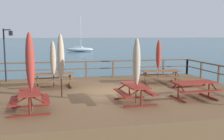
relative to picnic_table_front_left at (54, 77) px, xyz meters
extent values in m
plane|color=#2D5B6B|center=(2.99, -1.73, -1.37)|extent=(600.00, 600.00, 0.00)
cube|color=brown|center=(2.99, -1.73, -0.97)|extent=(13.17, 9.81, 0.81)
cube|color=brown|center=(2.99, 3.03, 0.49)|extent=(12.87, 0.09, 0.08)
cube|color=brown|center=(2.99, 3.03, 0.01)|extent=(12.87, 0.07, 0.06)
cube|color=brown|center=(-1.60, 3.03, -0.04)|extent=(0.10, 0.10, 1.05)
cube|color=brown|center=(0.24, 3.03, -0.04)|extent=(0.10, 0.10, 1.05)
cube|color=brown|center=(2.07, 3.03, -0.04)|extent=(0.10, 0.10, 1.05)
cube|color=brown|center=(3.91, 3.03, -0.04)|extent=(0.10, 0.10, 1.05)
cube|color=brown|center=(5.75, 3.03, -0.04)|extent=(0.10, 0.10, 1.05)
cube|color=brown|center=(7.59, 3.03, -0.04)|extent=(0.10, 0.10, 1.05)
cube|color=brown|center=(9.43, 3.03, -0.04)|extent=(0.10, 0.10, 1.05)
cube|color=brown|center=(9.43, -0.77, -0.04)|extent=(0.10, 0.10, 1.05)
cube|color=brown|center=(9.43, 1.13, -0.04)|extent=(0.10, 0.10, 1.05)
cube|color=brown|center=(9.43, 3.03, -0.04)|extent=(0.10, 0.10, 1.05)
cube|color=brown|center=(0.00, 0.00, 0.18)|extent=(2.14, 0.92, 0.05)
cube|color=brown|center=(0.04, -0.56, -0.12)|extent=(2.11, 0.44, 0.04)
cube|color=brown|center=(-0.04, 0.56, -0.12)|extent=(2.11, 0.44, 0.04)
cube|color=brown|center=(-0.86, -0.07, -0.53)|extent=(0.19, 1.40, 0.06)
cylinder|color=brown|center=(-0.86, -0.07, -0.19)|extent=(0.07, 0.07, 0.74)
cylinder|color=brown|center=(-0.84, -0.35, 0.03)|extent=(0.10, 0.63, 0.37)
cylinder|color=brown|center=(-0.88, 0.21, 0.03)|extent=(0.10, 0.63, 0.37)
cube|color=brown|center=(0.86, 0.07, -0.53)|extent=(0.19, 1.40, 0.06)
cylinder|color=brown|center=(0.86, 0.07, -0.19)|extent=(0.07, 0.07, 0.74)
cylinder|color=brown|center=(0.88, -0.21, 0.03)|extent=(0.10, 0.63, 0.37)
cylinder|color=brown|center=(0.84, 0.35, 0.03)|extent=(0.10, 0.63, 0.37)
cube|color=brown|center=(6.10, -0.05, 0.18)|extent=(2.24, 0.94, 0.05)
cube|color=brown|center=(6.05, -0.61, -0.12)|extent=(2.20, 0.46, 0.04)
cube|color=brown|center=(6.15, 0.51, -0.12)|extent=(2.20, 0.46, 0.04)
cube|color=brown|center=(5.19, 0.02, -0.53)|extent=(0.20, 1.40, 0.06)
cylinder|color=brown|center=(5.19, 0.02, -0.19)|extent=(0.07, 0.07, 0.74)
cylinder|color=brown|center=(5.17, -0.25, 0.03)|extent=(0.11, 0.63, 0.37)
cylinder|color=brown|center=(5.21, 0.30, 0.03)|extent=(0.11, 0.63, 0.37)
cube|color=brown|center=(7.01, -0.13, -0.53)|extent=(0.20, 1.40, 0.06)
cylinder|color=brown|center=(7.01, -0.13, -0.19)|extent=(0.07, 0.07, 0.74)
cylinder|color=brown|center=(6.99, -0.41, 0.03)|extent=(0.11, 0.63, 0.37)
cylinder|color=brown|center=(7.04, 0.15, 0.03)|extent=(0.11, 0.63, 0.37)
cube|color=maroon|center=(-0.84, -4.36, 0.18)|extent=(0.88, 1.66, 0.05)
cube|color=maroon|center=(-0.28, -4.32, -0.12)|extent=(0.40, 1.62, 0.04)
cube|color=maroon|center=(-1.40, -4.40, -0.12)|extent=(0.40, 1.62, 0.04)
cube|color=maroon|center=(-0.79, -4.98, -0.53)|extent=(1.40, 0.19, 0.06)
cylinder|color=maroon|center=(-0.79, -4.98, -0.19)|extent=(0.07, 0.07, 0.74)
cylinder|color=maroon|center=(-0.51, -4.96, 0.03)|extent=(0.63, 0.10, 0.37)
cylinder|color=maroon|center=(-1.07, -5.00, 0.03)|extent=(0.63, 0.10, 0.37)
cube|color=maroon|center=(-0.89, -3.74, -0.53)|extent=(1.40, 0.19, 0.06)
cylinder|color=maroon|center=(-0.89, -3.74, -0.19)|extent=(0.07, 0.07, 0.74)
cylinder|color=maroon|center=(-0.61, -3.72, 0.03)|extent=(0.63, 0.10, 0.37)
cylinder|color=maroon|center=(-1.17, -3.76, 0.03)|extent=(0.63, 0.10, 0.37)
cube|color=maroon|center=(6.14, -3.82, 0.18)|extent=(1.94, 0.84, 0.05)
cube|color=maroon|center=(6.16, -4.38, -0.12)|extent=(1.92, 0.37, 0.04)
cube|color=maroon|center=(6.11, -3.26, -0.12)|extent=(1.92, 0.37, 0.04)
cube|color=maroon|center=(5.36, -3.86, -0.53)|extent=(0.14, 1.40, 0.06)
cylinder|color=maroon|center=(5.36, -3.86, -0.19)|extent=(0.07, 0.07, 0.74)
cylinder|color=maroon|center=(5.38, -4.13, 0.03)|extent=(0.08, 0.63, 0.37)
cylinder|color=maroon|center=(5.35, -3.58, 0.03)|extent=(0.08, 0.63, 0.37)
cube|color=maroon|center=(6.91, -3.79, -0.53)|extent=(0.14, 1.40, 0.06)
cylinder|color=maroon|center=(6.91, -3.79, -0.19)|extent=(0.07, 0.07, 0.74)
cylinder|color=maroon|center=(6.92, -4.07, 0.03)|extent=(0.08, 0.63, 0.37)
cylinder|color=maroon|center=(6.89, -3.51, 0.03)|extent=(0.08, 0.63, 0.37)
cube|color=maroon|center=(3.36, -3.93, 0.18)|extent=(0.87, 1.80, 0.05)
cube|color=maroon|center=(3.91, -3.90, -0.12)|extent=(0.39, 1.77, 0.04)
cube|color=maroon|center=(2.80, -3.97, -0.12)|extent=(0.39, 1.77, 0.04)
cube|color=maroon|center=(3.40, -4.63, -0.53)|extent=(1.40, 0.17, 0.06)
cylinder|color=maroon|center=(3.40, -4.63, -0.19)|extent=(0.07, 0.07, 0.74)
cylinder|color=maroon|center=(3.68, -4.61, 0.03)|extent=(0.63, 0.10, 0.37)
cylinder|color=maroon|center=(3.12, -4.65, 0.03)|extent=(0.63, 0.10, 0.37)
cube|color=maroon|center=(3.31, -3.23, -0.53)|extent=(1.40, 0.17, 0.06)
cylinder|color=maroon|center=(3.31, -3.23, -0.19)|extent=(0.07, 0.07, 0.74)
cylinder|color=maroon|center=(3.59, -3.22, 0.03)|extent=(0.63, 0.10, 0.37)
cylinder|color=maroon|center=(3.03, -3.25, 0.03)|extent=(0.63, 0.10, 0.37)
cylinder|color=#4C3828|center=(-0.02, -0.03, 0.63)|extent=(0.06, 0.06, 2.38)
ellipsoid|color=tan|center=(-0.02, -0.03, 1.05)|extent=(0.32, 0.32, 1.81)
cylinder|color=#685B4C|center=(-0.02, -0.03, 0.91)|extent=(0.21, 0.21, 0.05)
cone|color=#4C3828|center=(-0.02, -0.03, 1.89)|extent=(0.10, 0.10, 0.14)
cylinder|color=#4C3828|center=(0.36, -2.26, 0.80)|extent=(0.06, 0.06, 2.72)
ellipsoid|color=tan|center=(0.36, -2.26, 1.28)|extent=(0.32, 0.32, 2.07)
cylinder|color=#71614F|center=(0.36, -2.26, 1.12)|extent=(0.21, 0.21, 0.05)
cone|color=#4C3828|center=(0.36, -2.26, 2.23)|extent=(0.10, 0.10, 0.14)
cylinder|color=#4C3828|center=(-0.77, -4.36, 0.82)|extent=(0.06, 0.06, 2.78)
ellipsoid|color=#A33328|center=(-0.77, -4.36, 1.32)|extent=(0.32, 0.32, 2.11)
cylinder|color=maroon|center=(-0.77, -4.36, 1.16)|extent=(0.21, 0.21, 0.05)
cone|color=#4C3828|center=(-0.77, -4.36, 2.28)|extent=(0.10, 0.10, 0.14)
cylinder|color=#4C3828|center=(6.49, 1.28, 0.62)|extent=(0.06, 0.06, 2.37)
ellipsoid|color=#A33328|center=(6.49, 1.28, 1.04)|extent=(0.32, 0.32, 1.80)
cylinder|color=maroon|center=(6.49, 1.28, 0.91)|extent=(0.21, 0.21, 0.05)
cone|color=#4C3828|center=(6.49, 1.28, 1.88)|extent=(0.10, 0.10, 0.14)
cylinder|color=#4C3828|center=(3.39, -4.00, 0.72)|extent=(0.06, 0.06, 2.57)
ellipsoid|color=tan|center=(3.39, -4.00, 1.18)|extent=(0.32, 0.32, 1.95)
cylinder|color=#685B4C|center=(3.39, -4.00, 1.03)|extent=(0.21, 0.21, 0.05)
cone|color=#4C3828|center=(3.39, -4.00, 2.07)|extent=(0.10, 0.10, 0.14)
cylinder|color=black|center=(-2.89, 2.48, 1.04)|extent=(0.09, 0.09, 3.20)
cylinder|color=black|center=(-2.67, 2.32, 2.56)|extent=(0.49, 0.36, 0.06)
cube|color=black|center=(-2.44, 2.17, 2.36)|extent=(0.20, 0.20, 0.28)
sphere|color=#F4E08C|center=(-2.44, 2.17, 2.36)|extent=(0.14, 0.14, 0.14)
ellipsoid|color=silver|center=(5.06, 42.84, -0.92)|extent=(6.23, 3.15, 0.90)
cube|color=silver|center=(4.77, 42.92, -0.43)|extent=(2.02, 1.51, 0.36)
cylinder|color=silver|center=(5.35, 42.76, 2.85)|extent=(0.10, 0.10, 7.00)
camera|label=1|loc=(0.19, -14.20, 2.27)|focal=41.77mm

